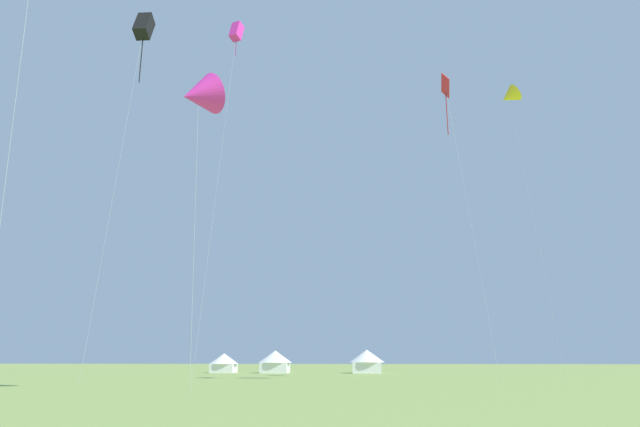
{
  "coord_description": "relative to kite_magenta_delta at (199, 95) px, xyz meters",
  "views": [
    {
      "loc": [
        3.08,
        -2.11,
        1.78
      ],
      "look_at": [
        0.0,
        32.0,
        10.61
      ],
      "focal_mm": 31.64,
      "sensor_mm": 36.0,
      "label": 1
    }
  ],
  "objects": [
    {
      "name": "kite_red_diamond",
      "position": [
        16.66,
        14.3,
        6.66
      ],
      "size": [
        2.47,
        3.64,
        25.35
      ],
      "color": "red",
      "rests_on": "ground"
    },
    {
      "name": "kite_magenta_box",
      "position": [
        -0.37,
        9.6,
        10.23
      ],
      "size": [
        2.49,
        1.33,
        28.15
      ],
      "color": "#E02DA3",
      "rests_on": "ground"
    },
    {
      "name": "kite_black_box",
      "position": [
        -8.53,
        10.42,
        11.77
      ],
      "size": [
        2.18,
        2.82,
        30.1
      ],
      "color": "black",
      "rests_on": "ground"
    },
    {
      "name": "festival_tent_left",
      "position": [
        -2.49,
        43.93,
        -15.43
      ],
      "size": [
        4.29,
        4.29,
        2.79
      ],
      "color": "white",
      "rests_on": "ground"
    },
    {
      "name": "kite_magenta_delta",
      "position": [
        0.0,
        0.0,
        0.0
      ],
      "size": [
        3.77,
        3.78,
        18.52
      ],
      "color": "#E02DA3",
      "rests_on": "ground"
    },
    {
      "name": "festival_tent_center",
      "position": [
        9.26,
        43.93,
        -15.37
      ],
      "size": [
        4.44,
        4.44,
        2.89
      ],
      "color": "white",
      "rests_on": "ground"
    },
    {
      "name": "kite_yellow_delta",
      "position": [
        23.8,
        21.69,
        9.5
      ],
      "size": [
        3.39,
        1.8,
        27.63
      ],
      "color": "yellow",
      "rests_on": "ground"
    },
    {
      "name": "festival_tent_right",
      "position": [
        -9.19,
        43.93,
        -15.62
      ],
      "size": [
        3.76,
        3.76,
        2.44
      ],
      "color": "white",
      "rests_on": "ground"
    }
  ]
}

